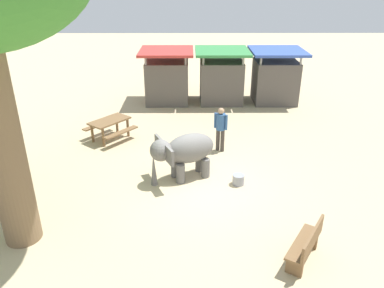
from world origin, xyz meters
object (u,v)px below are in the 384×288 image
(market_stall_green, at_px, (221,79))
(wooden_bench, at_px, (307,244))
(person_handler, at_px, (221,126))
(market_stall_red, at_px, (167,79))
(picnic_table_near, at_px, (110,125))
(market_stall_blue, at_px, (275,79))
(feed_bucket, at_px, (238,180))
(elephant, at_px, (184,151))

(market_stall_green, bearing_deg, wooden_bench, -84.72)
(person_handler, bearing_deg, market_stall_green, -154.60)
(person_handler, distance_m, market_stall_red, 5.95)
(wooden_bench, relative_size, picnic_table_near, 0.66)
(market_stall_red, bearing_deg, picnic_table_near, -113.41)
(market_stall_red, bearing_deg, person_handler, -68.67)
(market_stall_red, distance_m, market_stall_blue, 5.20)
(market_stall_red, xyz_separation_m, market_stall_green, (2.60, 0.00, 0.00))
(market_stall_green, bearing_deg, market_stall_red, 180.00)
(market_stall_green, height_order, feed_bucket, market_stall_green)
(market_stall_green, bearing_deg, feed_bucket, -90.38)
(wooden_bench, xyz_separation_m, market_stall_blue, (1.56, 11.19, 0.67))
(elephant, xyz_separation_m, wooden_bench, (2.73, -3.72, -0.45))
(market_stall_red, distance_m, market_stall_green, 2.60)
(wooden_bench, bearing_deg, market_stall_red, 51.27)
(market_stall_green, relative_size, feed_bucket, 7.00)
(wooden_bench, distance_m, picnic_table_near, 8.72)
(market_stall_blue, bearing_deg, elephant, -119.91)
(picnic_table_near, distance_m, market_stall_red, 4.92)
(elephant, bearing_deg, wooden_bench, 101.95)
(market_stall_blue, bearing_deg, wooden_bench, -97.96)
(elephant, distance_m, market_stall_blue, 8.63)
(person_handler, relative_size, feed_bucket, 4.50)
(person_handler, distance_m, feed_bucket, 2.50)
(wooden_bench, xyz_separation_m, market_stall_red, (-3.64, 11.19, 0.67))
(person_handler, height_order, market_stall_green, market_stall_green)
(market_stall_green, bearing_deg, elephant, -102.81)
(picnic_table_near, distance_m, feed_bucket, 5.64)
(elephant, xyz_separation_m, market_stall_blue, (4.30, 7.47, 0.22))
(person_handler, relative_size, market_stall_red, 0.64)
(person_handler, distance_m, wooden_bench, 5.86)
(market_stall_blue, bearing_deg, picnic_table_near, -147.85)
(market_stall_red, height_order, feed_bucket, market_stall_red)
(elephant, relative_size, feed_bucket, 5.70)
(person_handler, xyz_separation_m, feed_bucket, (0.39, -2.34, -0.79))
(elephant, height_order, picnic_table_near, elephant)
(wooden_bench, xyz_separation_m, market_stall_green, (-1.04, 11.19, 0.67))
(elephant, bearing_deg, market_stall_blue, -144.30)
(feed_bucket, bearing_deg, market_stall_green, 89.62)
(market_stall_green, xyz_separation_m, feed_bucket, (-0.05, -7.88, -0.98))
(market_stall_red, relative_size, market_stall_blue, 1.00)
(elephant, relative_size, person_handler, 1.27)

